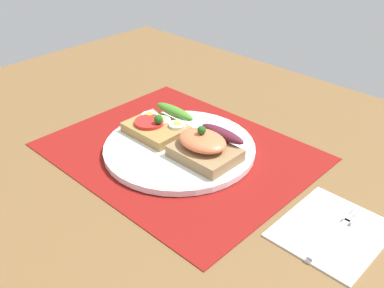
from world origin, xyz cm
name	(u,v)px	position (x,y,z in cm)	size (l,w,h in cm)	color
ground_plane	(180,160)	(0.00, 0.00, -1.60)	(120.00, 90.00, 3.20)	brown
placemat	(180,151)	(0.00, 0.00, 0.15)	(43.20, 34.70, 0.30)	maroon
plate	(179,148)	(0.00, 0.00, 0.84)	(26.16, 26.16, 1.08)	white
sandwich_egg_tomato	(160,124)	(-6.01, 1.08, 2.75)	(10.42, 9.46, 3.94)	#9E783F
sandwich_salmon	(205,146)	(5.70, 0.28, 3.43)	(10.49, 9.52, 5.71)	#8F744B
napkin	(331,231)	(29.25, -0.20, 0.30)	(12.84, 14.62, 0.60)	white
fork	(338,230)	(30.02, 0.11, 0.76)	(1.62, 13.58, 0.32)	#B7B7BC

